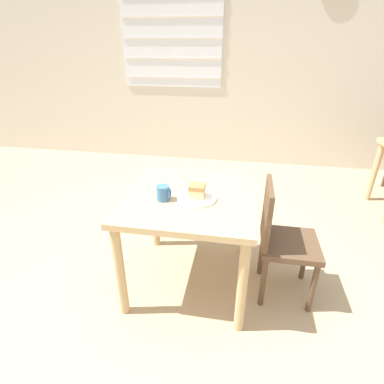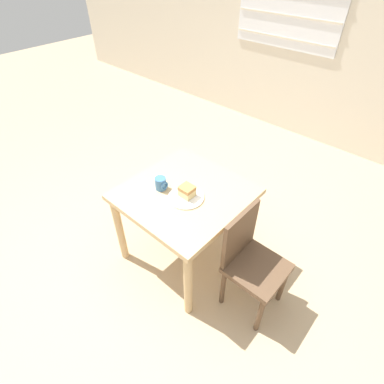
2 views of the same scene
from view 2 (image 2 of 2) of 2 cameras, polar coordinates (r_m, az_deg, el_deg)
name	(u,v)px [view 2 (image 2 of 2)]	position (r m, az deg, el deg)	size (l,w,h in m)	color
ground_plane	(146,287)	(2.51, -8.69, -17.44)	(14.00, 14.00, 0.00)	tan
wall_back	(349,22)	(3.98, 27.77, 26.72)	(10.00, 0.10, 2.80)	beige
dining_table_near	(185,203)	(2.23, -1.31, -2.08)	(0.84, 0.85, 0.70)	tan
chair_near_window	(250,260)	(2.11, 11.06, -12.56)	(0.37, 0.37, 0.82)	brown
plate	(186,197)	(2.11, -1.14, -0.99)	(0.25, 0.25, 0.01)	white
cake_slice	(187,191)	(2.09, -0.95, 0.15)	(0.10, 0.09, 0.08)	#E5CC89
coffee_mug	(161,184)	(2.17, -5.93, 1.60)	(0.09, 0.08, 0.10)	teal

